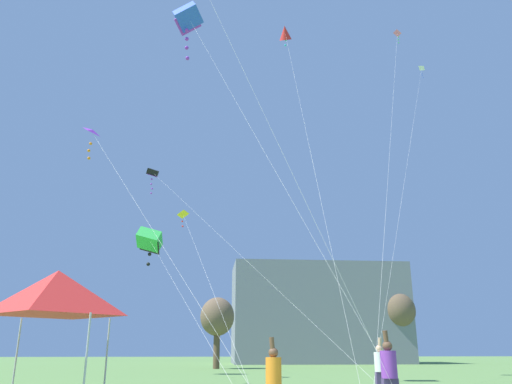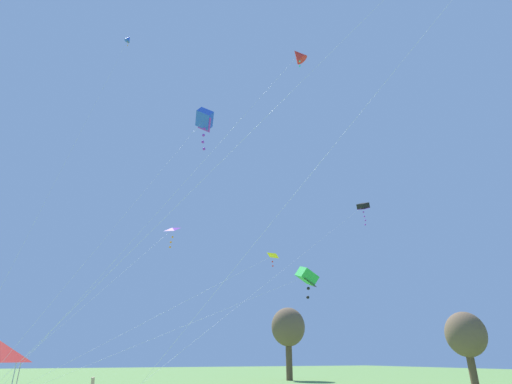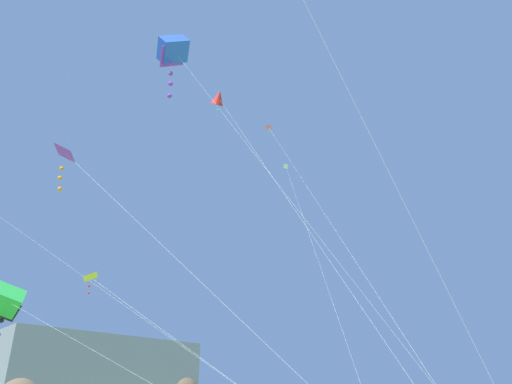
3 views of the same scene
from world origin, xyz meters
TOP-DOWN VIEW (x-y plane):
  - kite_red_diamond_1 at (3.40, 19.05)m, footprint 1.31×15.83m
  - kite_blue_box_2 at (-3.01, 14.19)m, footprint 8.07×11.41m
  - kite_pink_delta_3 at (14.39, 25.76)m, footprint 12.06×23.25m
  - kite_green_box_4 at (-5.64, 24.26)m, footprint 6.31×22.54m
  - kite_white_delta_5 at (15.54, 24.72)m, footprint 11.94×17.31m
  - kite_yellow_delta_6 at (-3.12, 19.79)m, footprint 3.54×17.50m
  - kite_purple_delta_7 at (-7.42, 13.23)m, footprint 8.06×10.84m

SIDE VIEW (x-z plane):
  - kite_green_box_4 at x=-5.64m, z-range 3.96..13.78m
  - kite_yellow_delta_6 at x=-3.12m, z-range 4.59..14.51m
  - kite_purple_delta_7 at x=-7.42m, z-range 5.73..18.24m
  - kite_blue_box_2 at x=-3.01m, z-range 9.44..30.21m
  - kite_red_diamond_1 at x=3.40m, z-range 10.94..34.35m
  - kite_white_delta_5 at x=15.54m, z-range 10.51..35.48m
  - kite_pink_delta_3 at x=14.39m, z-range 13.35..42.10m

